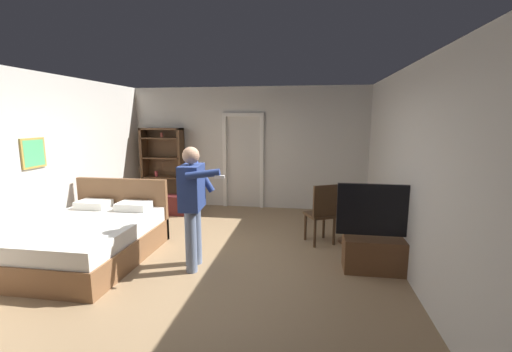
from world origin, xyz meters
name	(u,v)px	position (x,y,z in m)	size (l,w,h in m)	color
ground_plane	(208,264)	(0.00, 0.00, 0.00)	(6.92, 6.92, 0.00)	#997A56
wall_back	(248,148)	(0.00, 3.21, 1.35)	(5.50, 0.12, 2.70)	beige
wall_left	(27,164)	(-2.69, 0.00, 1.35)	(0.15, 6.53, 2.70)	beige
wall_right	(419,174)	(2.69, 0.00, 1.35)	(0.12, 6.53, 2.70)	beige
doorway_frame	(243,154)	(-0.10, 3.13, 1.22)	(0.93, 0.08, 2.13)	white
bed	(89,239)	(-1.73, -0.08, 0.30)	(1.59, 2.07, 1.02)	brown
bookshelf	(163,164)	(-1.94, 2.98, 0.97)	(0.96, 0.32, 1.80)	#4C331E
tv_flatscreen	(381,246)	(2.33, 0.15, 0.36)	(1.17, 0.40, 1.18)	brown
side_table	(351,214)	(2.07, 1.20, 0.47)	(0.66, 0.66, 0.70)	brown
laptop	(350,198)	(2.03, 1.16, 0.75)	(0.38, 0.38, 0.15)	black
bottle_on_table	(362,195)	(2.21, 1.12, 0.82)	(0.06, 0.06, 0.29)	#333631
wooden_chair	(322,211)	(1.60, 1.03, 0.54)	(0.56, 0.56, 0.99)	#4C331E
person_blue_shirt	(193,199)	(-0.14, -0.12, 0.96)	(0.66, 0.63, 1.65)	slate
suitcase_dark	(175,205)	(-1.42, 2.30, 0.20)	(0.58, 0.32, 0.40)	#4C1919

